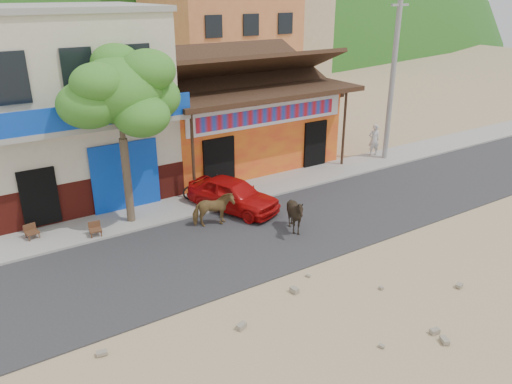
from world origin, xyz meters
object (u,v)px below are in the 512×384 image
at_px(red_car, 233,194).
at_px(scooter, 206,188).
at_px(cow_dark, 296,215).
at_px(tree, 123,139).
at_px(utility_pole, 393,74).
at_px(cafe_chair_left, 31,226).
at_px(cow_tan, 213,210).
at_px(pedestrian, 374,140).
at_px(cafe_chair_right, 95,224).

height_order(red_car, scooter, red_car).
relative_size(cow_dark, scooter, 0.74).
height_order(tree, utility_pole, utility_pole).
bearing_deg(red_car, cafe_chair_left, 145.74).
xyz_separation_m(utility_pole, cow_tan, (-10.46, -2.00, -3.48)).
xyz_separation_m(cow_tan, pedestrian, (10.26, 2.60, 0.26)).
bearing_deg(cafe_chair_left, cow_tan, -32.14).
distance_m(red_car, scooter, 1.36).
distance_m(scooter, pedestrian, 9.52).
distance_m(tree, red_car, 4.47).
bearing_deg(cow_dark, red_car, 170.28).
bearing_deg(cafe_chair_left, tree, -17.87).
bearing_deg(cafe_chair_left, pedestrian, -8.88).
distance_m(tree, cafe_chair_right, 2.98).
distance_m(cow_dark, scooter, 4.22).
xyz_separation_m(red_car, scooter, (-0.50, 1.26, -0.07)).
bearing_deg(red_car, cow_tan, -169.88).
relative_size(tree, cafe_chair_right, 7.14).
distance_m(utility_pole, cafe_chair_right, 14.66).
height_order(utility_pole, cow_dark, utility_pole).
relative_size(cow_dark, cafe_chair_right, 1.55).
height_order(red_car, cafe_chair_left, red_car).
xyz_separation_m(tree, scooter, (3.10, 0.26, -2.54)).
bearing_deg(cafe_chair_left, cafe_chair_right, -37.49).
bearing_deg(scooter, pedestrian, -61.99).
bearing_deg(utility_pole, red_car, -172.57).
xyz_separation_m(cow_dark, red_car, (-0.83, 2.75, -0.03)).
height_order(scooter, cafe_chair_right, scooter).
xyz_separation_m(cow_dark, cafe_chair_right, (-5.83, 3.25, -0.15)).
relative_size(tree, pedestrian, 3.86).
height_order(scooter, pedestrian, pedestrian).
xyz_separation_m(cow_dark, scooter, (-1.33, 4.01, -0.11)).
xyz_separation_m(scooter, cafe_chair_right, (-4.50, -0.76, -0.04)).
bearing_deg(cow_dark, cafe_chair_right, -145.67).
distance_m(pedestrian, cafe_chair_right, 14.06).
relative_size(cow_tan, cow_dark, 1.09).
height_order(utility_pole, pedestrian, utility_pole).
xyz_separation_m(cow_tan, cow_dark, (2.09, -1.94, 0.05)).
relative_size(red_car, pedestrian, 2.33).
bearing_deg(tree, pedestrian, 3.60).
bearing_deg(scooter, utility_pole, -65.56).
bearing_deg(tree, cafe_chair_left, 172.32).
bearing_deg(pedestrian, cafe_chair_right, 23.47).
relative_size(tree, utility_pole, 0.75).
distance_m(scooter, cafe_chair_right, 4.56).
bearing_deg(red_car, pedestrian, -11.10).
distance_m(cow_dark, cafe_chair_right, 6.68).
relative_size(cow_dark, pedestrian, 0.84).
height_order(cow_tan, cafe_chair_left, cow_tan).
height_order(tree, cow_tan, tree).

